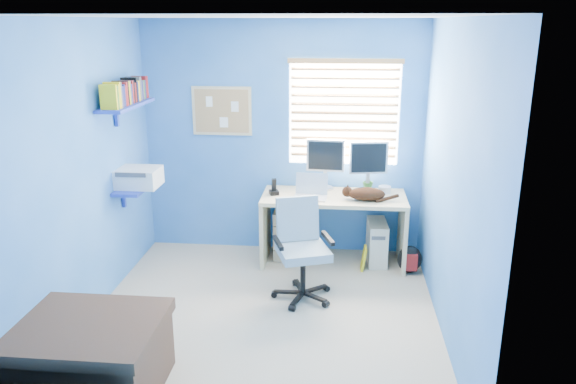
# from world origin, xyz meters

# --- Properties ---
(floor) EXTENTS (3.00, 3.20, 0.00)m
(floor) POSITION_xyz_m (0.00, 0.00, 0.00)
(floor) COLOR #AFA08F
(floor) RESTS_ON ground
(ceiling) EXTENTS (3.00, 3.20, 0.00)m
(ceiling) POSITION_xyz_m (0.00, 0.00, 2.50)
(ceiling) COLOR white
(ceiling) RESTS_ON wall_back
(wall_back) EXTENTS (3.00, 0.01, 2.50)m
(wall_back) POSITION_xyz_m (0.00, 1.60, 1.25)
(wall_back) COLOR #2769B7
(wall_back) RESTS_ON ground
(wall_front) EXTENTS (3.00, 0.01, 2.50)m
(wall_front) POSITION_xyz_m (0.00, -1.60, 1.25)
(wall_front) COLOR #2769B7
(wall_front) RESTS_ON ground
(wall_left) EXTENTS (0.01, 3.20, 2.50)m
(wall_left) POSITION_xyz_m (-1.50, 0.00, 1.25)
(wall_left) COLOR #2769B7
(wall_left) RESTS_ON ground
(wall_right) EXTENTS (0.01, 3.20, 2.50)m
(wall_right) POSITION_xyz_m (1.50, 0.00, 1.25)
(wall_right) COLOR #2769B7
(wall_right) RESTS_ON ground
(desk) EXTENTS (1.48, 0.65, 0.74)m
(desk) POSITION_xyz_m (0.57, 1.26, 0.37)
(desk) COLOR tan
(desk) RESTS_ON floor
(laptop) EXTENTS (0.35, 0.28, 0.22)m
(laptop) POSITION_xyz_m (0.33, 1.14, 0.85)
(laptop) COLOR silver
(laptop) RESTS_ON desk
(monitor_left) EXTENTS (0.41, 0.15, 0.54)m
(monitor_left) POSITION_xyz_m (0.47, 1.50, 1.01)
(monitor_left) COLOR silver
(monitor_left) RESTS_ON desk
(monitor_right) EXTENTS (0.41, 0.18, 0.54)m
(monitor_right) POSITION_xyz_m (0.92, 1.44, 1.01)
(monitor_right) COLOR silver
(monitor_right) RESTS_ON desk
(phone) EXTENTS (0.12, 0.13, 0.17)m
(phone) POSITION_xyz_m (-0.05, 1.24, 0.82)
(phone) COLOR black
(phone) RESTS_ON desk
(mug) EXTENTS (0.10, 0.09, 0.10)m
(mug) POSITION_xyz_m (0.92, 1.45, 0.79)
(mug) COLOR #2A6124
(mug) RESTS_ON desk
(cd_spindle) EXTENTS (0.13, 0.13, 0.07)m
(cd_spindle) POSITION_xyz_m (1.10, 1.41, 0.78)
(cd_spindle) COLOR silver
(cd_spindle) RESTS_ON desk
(cat) EXTENTS (0.40, 0.24, 0.13)m
(cat) POSITION_xyz_m (0.90, 1.13, 0.81)
(cat) COLOR black
(cat) RESTS_ON desk
(tower_pc) EXTENTS (0.21, 0.45, 0.45)m
(tower_pc) POSITION_xyz_m (1.03, 1.30, 0.23)
(tower_pc) COLOR beige
(tower_pc) RESTS_ON floor
(drawer_boxes) EXTENTS (0.35, 0.28, 0.54)m
(drawer_boxes) POSITION_xyz_m (0.11, 1.31, 0.27)
(drawer_boxes) COLOR tan
(drawer_boxes) RESTS_ON floor
(yellow_book) EXTENTS (0.03, 0.17, 0.24)m
(yellow_book) POSITION_xyz_m (0.89, 1.10, 0.12)
(yellow_book) COLOR yellow
(yellow_book) RESTS_ON floor
(backpack) EXTENTS (0.25, 0.19, 0.29)m
(backpack) POSITION_xyz_m (1.36, 1.05, 0.14)
(backpack) COLOR black
(backpack) RESTS_ON floor
(bed_corner) EXTENTS (1.11, 0.79, 0.53)m
(bed_corner) POSITION_xyz_m (-1.13, -1.12, 0.27)
(bed_corner) COLOR #493026
(bed_corner) RESTS_ON floor
(office_chair) EXTENTS (0.68, 0.68, 0.92)m
(office_chair) POSITION_xyz_m (0.30, 0.44, 0.34)
(office_chair) COLOR black
(office_chair) RESTS_ON floor
(window_blinds) EXTENTS (1.15, 0.05, 1.10)m
(window_blinds) POSITION_xyz_m (0.65, 1.57, 1.55)
(window_blinds) COLOR white
(window_blinds) RESTS_ON ground
(corkboard) EXTENTS (0.64, 0.02, 0.52)m
(corkboard) POSITION_xyz_m (-0.65, 1.58, 1.55)
(corkboard) COLOR tan
(corkboard) RESTS_ON ground
(wall_shelves) EXTENTS (0.42, 0.90, 1.05)m
(wall_shelves) POSITION_xyz_m (-1.35, 0.75, 1.43)
(wall_shelves) COLOR #2339AA
(wall_shelves) RESTS_ON ground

